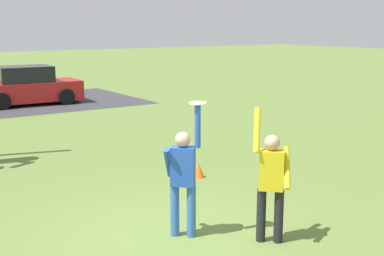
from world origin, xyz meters
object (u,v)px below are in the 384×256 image
object	(u,v)px
person_catcher	(183,175)
parked_car_red	(28,87)
person_defender	(271,179)
frisbee_disc	(198,103)
field_cone_orange	(199,170)

from	to	relation	value
person_catcher	parked_car_red	world-z (taller)	person_catcher
person_catcher	person_defender	world-z (taller)	person_catcher
person_catcher	frisbee_disc	world-z (taller)	frisbee_disc
parked_car_red	field_cone_orange	bearing A→B (deg)	-87.45
person_catcher	parked_car_red	distance (m)	15.03
person_defender	frisbee_disc	size ratio (longest dim) A/B	8.06
person_catcher	person_defender	size ratio (longest dim) A/B	1.02
parked_car_red	field_cone_orange	world-z (taller)	parked_car_red
person_defender	person_catcher	bearing A→B (deg)	-0.00
parked_car_red	field_cone_orange	xyz separation A→B (m)	(-0.10, -12.48, -0.57)
parked_car_red	person_defender	bearing A→B (deg)	-91.01
frisbee_disc	field_cone_orange	size ratio (longest dim) A/B	0.79
frisbee_disc	person_catcher	bearing A→B (deg)	136.65
frisbee_disc	field_cone_orange	distance (m)	3.68
person_catcher	parked_car_red	xyz separation A→B (m)	(2.08, 14.89, -0.25)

